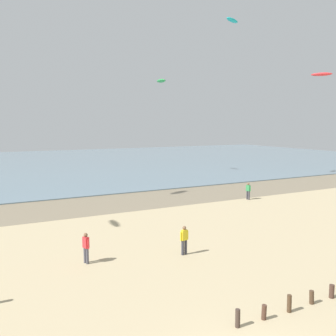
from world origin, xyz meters
TOP-DOWN VIEW (x-y plane):
  - wet_sand_strip at (0.00, 25.89)m, footprint 120.00×8.12m
  - sea at (0.00, 64.95)m, footprint 160.00×70.00m
  - person_nearest_camera at (16.55, 21.25)m, footprint 0.31×0.55m
  - person_by_waterline at (-2.37, 11.87)m, footprint 0.32×0.55m
  - person_left_flank at (3.06, 10.59)m, footprint 0.57×0.26m
  - kite_aloft_0 at (25.58, 20.66)m, footprint 1.87×2.11m
  - kite_aloft_1 at (22.30, 32.17)m, footprint 2.87×2.11m
  - kite_aloft_5 at (17.02, 42.08)m, footprint 0.99×2.61m

SIDE VIEW (x-z plane):
  - wet_sand_strip at x=0.00m, z-range 0.00..0.01m
  - sea at x=0.00m, z-range 0.00..0.10m
  - person_nearest_camera at x=16.55m, z-range 0.06..1.77m
  - person_by_waterline at x=-2.37m, z-range 0.06..1.77m
  - person_left_flank at x=3.06m, z-range 0.06..1.77m
  - kite_aloft_0 at x=25.58m, z-range 12.65..13.05m
  - kite_aloft_5 at x=17.02m, z-range 13.60..14.22m
  - kite_aloft_1 at x=22.30m, z-range 20.47..21.05m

